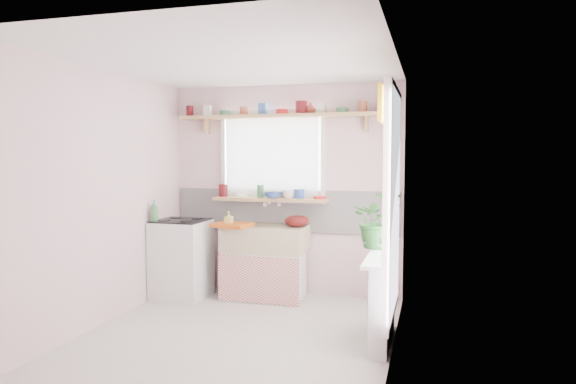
# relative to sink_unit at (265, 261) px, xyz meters

# --- Properties ---
(room) EXTENTS (3.20, 3.20, 3.20)m
(room) POSITION_rel_sink_unit_xyz_m (0.81, -0.43, 0.94)
(room) COLOR beige
(room) RESTS_ON ground
(sink_unit) EXTENTS (0.95, 0.65, 1.11)m
(sink_unit) POSITION_rel_sink_unit_xyz_m (0.00, 0.00, 0.00)
(sink_unit) COLOR white
(sink_unit) RESTS_ON ground
(cooker) EXTENTS (0.58, 0.58, 0.93)m
(cooker) POSITION_rel_sink_unit_xyz_m (-0.95, -0.24, 0.03)
(cooker) COLOR white
(cooker) RESTS_ON ground
(radiator_ledge) EXTENTS (0.22, 0.95, 0.78)m
(radiator_ledge) POSITION_rel_sink_unit_xyz_m (1.45, -1.09, -0.03)
(radiator_ledge) COLOR white
(radiator_ledge) RESTS_ON ground
(windowsill) EXTENTS (1.40, 0.22, 0.04)m
(windowsill) POSITION_rel_sink_unit_xyz_m (-0.00, 0.19, 0.71)
(windowsill) COLOR tan
(windowsill) RESTS_ON room
(pine_shelf) EXTENTS (2.52, 0.24, 0.04)m
(pine_shelf) POSITION_rel_sink_unit_xyz_m (0.15, 0.18, 1.69)
(pine_shelf) COLOR tan
(pine_shelf) RESTS_ON room
(shelf_crockery) EXTENTS (2.47, 0.11, 0.12)m
(shelf_crockery) POSITION_rel_sink_unit_xyz_m (0.15, 0.18, 1.76)
(shelf_crockery) COLOR #590F14
(shelf_crockery) RESTS_ON pine_shelf
(sill_crockery) EXTENTS (1.35, 0.11, 0.12)m
(sill_crockery) POSITION_rel_sink_unit_xyz_m (-0.05, 0.19, 0.78)
(sill_crockery) COLOR #590F14
(sill_crockery) RESTS_ON windowsill
(dish_tray) EXTENTS (0.47, 0.39, 0.04)m
(dish_tray) POSITION_rel_sink_unit_xyz_m (-0.34, -0.19, 0.44)
(dish_tray) COLOR #D35812
(dish_tray) RESTS_ON sink_unit
(colander) EXTENTS (0.34, 0.34, 0.13)m
(colander) POSITION_rel_sink_unit_xyz_m (0.37, 0.02, 0.48)
(colander) COLOR #530E0E
(colander) RESTS_ON sink_unit
(jade_plant) EXTENTS (0.56, 0.51, 0.54)m
(jade_plant) POSITION_rel_sink_unit_xyz_m (1.36, -0.69, 0.61)
(jade_plant) COLOR #296126
(jade_plant) RESTS_ON radiator_ledge
(fruit_bowl) EXTENTS (0.30, 0.30, 0.07)m
(fruit_bowl) POSITION_rel_sink_unit_xyz_m (1.36, -0.69, 0.38)
(fruit_bowl) COLOR silver
(fruit_bowl) RESTS_ON radiator_ledge
(herb_pot) EXTENTS (0.13, 0.10, 0.21)m
(herb_pot) POSITION_rel_sink_unit_xyz_m (1.48, -1.30, 0.45)
(herb_pot) COLOR #285A24
(herb_pot) RESTS_ON radiator_ledge
(soap_bottle_sink) EXTENTS (0.09, 0.09, 0.17)m
(soap_bottle_sink) POSITION_rel_sink_unit_xyz_m (-0.38, -0.19, 0.50)
(soap_bottle_sink) COLOR #D1C85D
(soap_bottle_sink) RESTS_ON sink_unit
(sill_cup) EXTENTS (0.13, 0.13, 0.10)m
(sill_cup) POSITION_rel_sink_unit_xyz_m (0.23, 0.13, 0.78)
(sill_cup) COLOR beige
(sill_cup) RESTS_ON windowsill
(sill_bowl) EXTENTS (0.26, 0.26, 0.07)m
(sill_bowl) POSITION_rel_sink_unit_xyz_m (0.06, 0.13, 0.76)
(sill_bowl) COLOR #2E5297
(sill_bowl) RESTS_ON windowsill
(shelf_vase) EXTENTS (0.16, 0.16, 0.14)m
(shelf_vase) POSITION_rel_sink_unit_xyz_m (0.48, 0.24, 1.78)
(shelf_vase) COLOR #9B422F
(shelf_vase) RESTS_ON pine_shelf
(cooker_bottle) EXTENTS (0.12, 0.12, 0.24)m
(cooker_bottle) POSITION_rel_sink_unit_xyz_m (-1.17, -0.46, 0.60)
(cooker_bottle) COLOR #3F7F49
(cooker_bottle) RESTS_ON cooker
(fruit) EXTENTS (0.20, 0.14, 0.10)m
(fruit) POSITION_rel_sink_unit_xyz_m (1.37, -0.69, 0.43)
(fruit) COLOR orange
(fruit) RESTS_ON fruit_bowl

